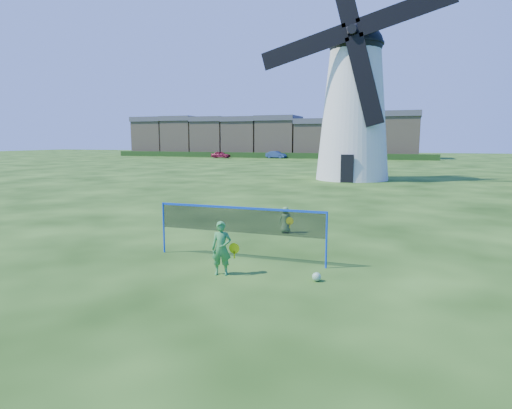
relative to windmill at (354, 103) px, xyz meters
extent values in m
plane|color=black|center=(0.25, -26.59, -6.46)|extent=(220.00, 220.00, 0.00)
ellipsoid|color=black|center=(0.00, 0.02, 4.78)|extent=(4.41, 4.41, 3.31)
cylinder|color=black|center=(0.00, 0.02, 4.78)|extent=(4.58, 4.58, 0.18)
cube|color=black|center=(0.00, -2.99, -5.33)|extent=(1.02, 0.12, 2.25)
cube|color=black|center=(0.00, -2.37, -1.35)|extent=(0.72, 0.12, 0.92)
cube|color=black|center=(0.00, -1.88, 1.92)|extent=(0.61, 0.12, 0.82)
cylinder|color=black|center=(0.00, -2.12, 5.39)|extent=(0.72, 1.23, 0.72)
cylinder|color=black|center=(0.00, 2.58, 5.70)|extent=(2.25, 0.12, 2.25)
cylinder|color=black|center=(0.00, 2.06, 5.70)|extent=(0.14, 1.84, 0.14)
cube|color=black|center=(3.84, -2.38, 6.45)|extent=(7.27, 0.10, 3.28)
cube|color=black|center=(-3.84, -2.38, 4.33)|extent=(7.27, 0.10, 3.28)
cube|color=black|center=(1.06, -2.38, 1.55)|extent=(3.28, 0.10, 7.27)
cylinder|color=blue|center=(-2.23, -26.96, -5.68)|extent=(0.05, 0.05, 1.55)
cylinder|color=blue|center=(2.77, -26.96, -5.68)|extent=(0.05, 0.05, 1.55)
cube|color=black|center=(0.27, -26.96, -5.31)|extent=(5.00, 0.02, 0.70)
cube|color=blue|center=(0.27, -26.96, -4.94)|extent=(5.00, 0.02, 0.06)
imported|color=#378B44|center=(0.35, -28.43, -5.76)|extent=(0.58, 0.45, 1.39)
cylinder|color=#DAE70C|center=(0.63, -28.25, -5.78)|extent=(0.28, 0.02, 0.28)
cube|color=#DAE70C|center=(0.63, -28.25, -5.95)|extent=(0.03, 0.02, 0.20)
imported|color=#538841|center=(0.52, -22.99, -5.96)|extent=(0.56, 0.45, 0.99)
cylinder|color=#DAE70C|center=(0.74, -23.21, -5.95)|extent=(0.28, 0.02, 0.28)
cube|color=#DAE70C|center=(0.74, -23.21, -6.12)|extent=(0.03, 0.02, 0.20)
sphere|color=green|center=(2.76, -28.14, -6.35)|extent=(0.22, 0.22, 0.22)
cube|color=#988365|center=(-48.34, 45.41, -2.89)|extent=(6.81, 8.00, 7.13)
cube|color=#4C4C54|center=(-48.34, 45.41, 1.18)|extent=(7.11, 8.40, 1.00)
cube|color=#988365|center=(-41.35, 45.41, -2.86)|extent=(6.57, 8.00, 7.19)
cube|color=#4C4C54|center=(-41.35, 45.41, 1.23)|extent=(6.87, 8.40, 1.00)
cube|color=#988365|center=(-34.48, 45.41, -2.97)|extent=(6.59, 8.00, 6.98)
cube|color=#4C4C54|center=(-34.48, 45.41, 1.02)|extent=(6.89, 8.40, 1.00)
cube|color=#988365|center=(-27.50, 45.41, -3.02)|extent=(6.77, 8.00, 6.88)
cube|color=#4C4C54|center=(-27.50, 45.41, 0.92)|extent=(7.07, 8.40, 1.00)
cube|color=#988365|center=(-20.09, 45.41, -2.98)|extent=(7.44, 8.00, 6.96)
cube|color=#4C4C54|center=(-20.09, 45.41, 1.00)|extent=(7.74, 8.40, 1.00)
cube|color=#988365|center=(-12.62, 45.41, -3.34)|extent=(6.92, 8.00, 6.24)
cube|color=#4C4C54|center=(-12.62, 45.41, 0.29)|extent=(7.22, 8.40, 1.00)
cube|color=#988365|center=(-5.34, 45.41, -3.35)|extent=(7.04, 8.00, 6.21)
cube|color=#4C4C54|center=(-5.34, 45.41, 0.25)|extent=(7.34, 8.40, 1.00)
cube|color=#988365|center=(2.24, 45.41, -2.77)|extent=(7.53, 8.00, 7.37)
cube|color=#4C4C54|center=(2.24, 45.41, 1.41)|extent=(7.83, 8.40, 1.00)
cube|color=#193814|center=(-21.75, 39.41, -5.96)|extent=(62.00, 0.80, 1.00)
imported|color=maroon|center=(-28.48, 36.11, -5.85)|extent=(3.65, 1.60, 1.22)
imported|color=navy|center=(-18.64, 39.07, -5.81)|extent=(4.13, 2.21, 1.29)
camera|label=1|loc=(4.80, -38.37, -3.01)|focal=30.68mm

